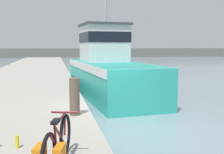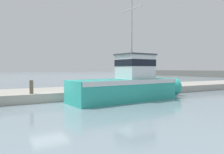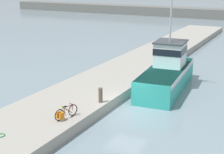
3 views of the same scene
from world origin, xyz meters
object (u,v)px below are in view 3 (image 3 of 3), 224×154
object	(u,v)px
mooring_post	(100,95)
water_bottle_on_curb	(62,107)
water_bottle_by_bike	(66,109)
fishing_boat_main	(168,71)
bicycle_touring	(64,113)

from	to	relation	value
mooring_post	water_bottle_on_curb	distance (m)	2.76
water_bottle_by_bike	water_bottle_on_curb	distance (m)	0.40
fishing_boat_main	water_bottle_by_bike	bearing A→B (deg)	-115.09
bicycle_touring	water_bottle_on_curb	size ratio (longest dim) A/B	8.26
mooring_post	fishing_boat_main	bearing A→B (deg)	73.00
water_bottle_by_bike	water_bottle_on_curb	xyz separation A→B (m)	(-0.39, 0.12, -0.02)
fishing_boat_main	bicycle_touring	size ratio (longest dim) A/B	6.34
fishing_boat_main	bicycle_touring	distance (m)	11.13
bicycle_touring	water_bottle_by_bike	distance (m)	1.36
water_bottle_on_curb	mooring_post	bearing A→B (deg)	53.72
water_bottle_by_bike	fishing_boat_main	bearing A→B (deg)	70.22
mooring_post	water_bottle_on_curb	bearing A→B (deg)	-126.28
fishing_boat_main	mooring_post	bearing A→B (deg)	-112.31
bicycle_touring	water_bottle_on_curb	bearing A→B (deg)	145.40
bicycle_touring	water_bottle_by_bike	xyz separation A→B (m)	(-0.70, 1.14, -0.24)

